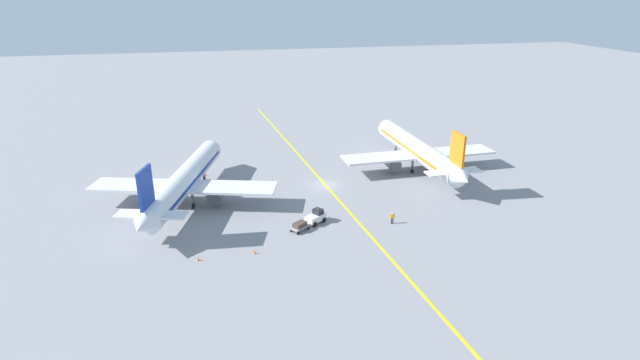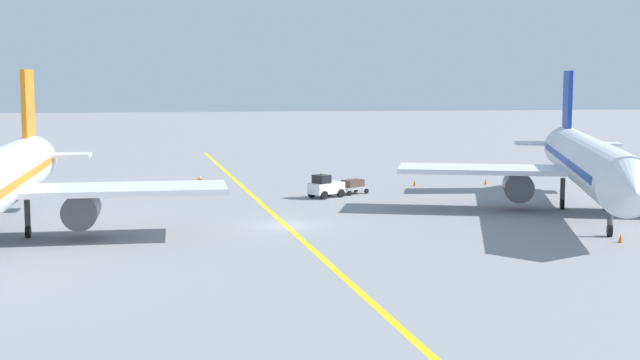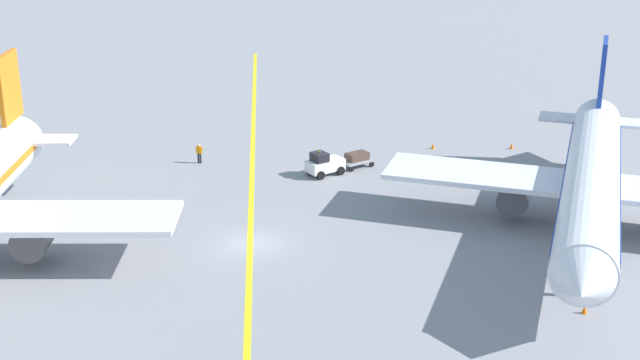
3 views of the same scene
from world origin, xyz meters
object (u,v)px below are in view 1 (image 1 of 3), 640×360
Objects in this scene: traffic_cone_near_nose at (198,259)px; traffic_cone_mid_apron at (206,175)px; baggage_tug_white at (316,217)px; baggage_cart_trailing at (300,226)px; ground_crew_worker at (392,218)px; airplane_adjacent_stand at (418,150)px; airplane_at_gate at (184,181)px; traffic_cone_by_wingtip at (254,252)px.

traffic_cone_mid_apron is (1.50, 29.79, 0.00)m from traffic_cone_near_nose.
baggage_tug_white reaches higher than baggage_cart_trailing.
airplane_adjacent_stand is at bearing 58.39° from ground_crew_worker.
traffic_cone_by_wingtip is (8.59, -17.97, -3.43)m from airplane_at_gate.
baggage_tug_white is 10.77m from ground_crew_worker.
airplane_at_gate is 12.61m from traffic_cone_mid_apron.
ground_crew_worker is (28.43, -13.83, -2.80)m from airplane_at_gate.
traffic_cone_by_wingtip is (-32.28, -24.36, -3.43)m from airplane_adjacent_stand.
airplane_adjacent_stand reaches higher than traffic_cone_by_wingtip.
traffic_cone_by_wingtip is at bearing -142.96° from airplane_adjacent_stand.
baggage_cart_trailing is at bearing -144.35° from baggage_tug_white.
airplane_at_gate is 20.31m from baggage_cart_trailing.
airplane_at_gate is at bearing -105.32° from traffic_cone_mid_apron.
baggage_cart_trailing is (-2.68, -1.92, -0.14)m from baggage_tug_white.
ground_crew_worker is at bearing -3.67° from baggage_cart_trailing.
baggage_cart_trailing is 27.52m from traffic_cone_mid_apron.
airplane_at_gate is 20.73× the size of ground_crew_worker.
traffic_cone_near_nose is at bearing -156.72° from baggage_tug_white.
baggage_cart_trailing is 5.32× the size of traffic_cone_by_wingtip.
airplane_at_gate is 63.33× the size of traffic_cone_by_wingtip.
traffic_cone_by_wingtip is (6.88, 0.12, 0.00)m from traffic_cone_near_nose.
baggage_tug_white is 11.70m from traffic_cone_by_wingtip.
airplane_adjacent_stand reaches higher than ground_crew_worker.
traffic_cone_near_nose is at bearing -92.88° from traffic_cone_mid_apron.
airplane_adjacent_stand is 46.32m from traffic_cone_near_nose.
airplane_at_gate is 63.33× the size of traffic_cone_near_nose.
traffic_cone_mid_apron is (3.21, 11.71, -3.43)m from airplane_at_gate.
airplane_at_gate is 20.21m from traffic_cone_by_wingtip.
baggage_cart_trailing is at bearing 20.50° from traffic_cone_near_nose.
baggage_cart_trailing is 1.74× the size of ground_crew_worker.
airplane_adjacent_stand is at bearing 37.04° from traffic_cone_by_wingtip.
airplane_at_gate is 0.98× the size of airplane_adjacent_stand.
airplane_at_gate is at bearing 154.06° from ground_crew_worker.
baggage_tug_white reaches higher than traffic_cone_near_nose.
ground_crew_worker is (-12.45, -20.22, -2.80)m from airplane_adjacent_stand.
ground_crew_worker is 27.06m from traffic_cone_near_nose.
ground_crew_worker reaches higher than traffic_cone_by_wingtip.
traffic_cone_by_wingtip is at bearing -143.80° from baggage_tug_white.
baggage_cart_trailing is at bearing -40.26° from airplane_at_gate.
traffic_cone_near_nose is 29.83m from traffic_cone_mid_apron.
ground_crew_worker is 3.05× the size of traffic_cone_near_nose.
traffic_cone_near_nose is 1.00× the size of traffic_cone_by_wingtip.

